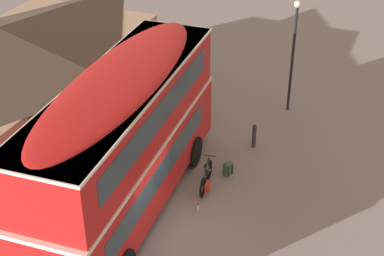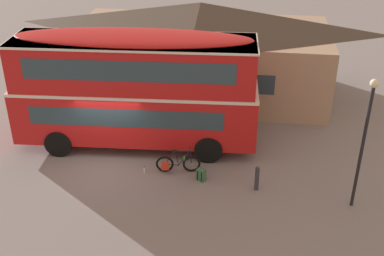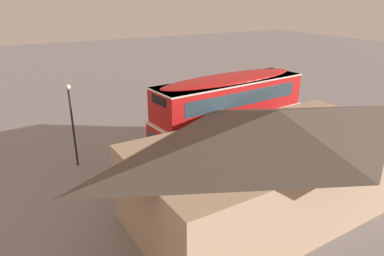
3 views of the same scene
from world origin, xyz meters
name	(u,v)px [view 1 (image 1 of 3)]	position (x,y,z in m)	size (l,w,h in m)	color
ground_plane	(157,234)	(0.00, 0.00, 0.00)	(120.00, 120.00, 0.00)	gray
double_decker_bus	(124,139)	(0.75, 1.39, 2.64)	(9.87, 3.41, 4.79)	black
touring_bicycle	(206,179)	(2.75, -0.46, 0.37)	(1.68, 0.65, 0.98)	black
backpack_on_ground	(228,168)	(3.76, -0.85, 0.27)	(0.38, 0.34, 0.52)	#386642
water_bottle_clear_plastic	(198,208)	(1.54, -0.69, 0.12)	(0.07, 0.07, 0.25)	silver
pub_building	(8,87)	(2.45, 7.16, 2.35)	(13.07, 6.91, 4.62)	tan
street_lamp	(294,45)	(9.10, -1.46, 2.88)	(0.28, 0.28, 4.67)	black
kerb_bollard	(254,135)	(5.81, -1.09, 0.50)	(0.16, 0.16, 0.97)	#333338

